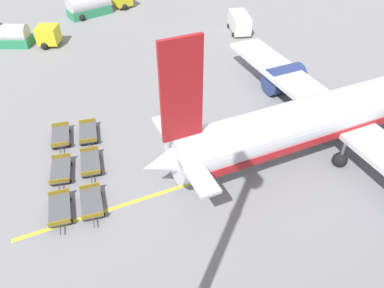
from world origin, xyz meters
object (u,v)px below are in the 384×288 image
Objects in this scene: service_van at (240,22)px; baggage_dolly_row_mid_a_col_c at (92,203)px; baggage_dolly_row_near_col_b at (61,171)px; baggage_dolly_row_near_col_c at (60,209)px; baggage_dolly_row_mid_a_col_a at (88,133)px; airplane at (350,110)px; baggage_dolly_row_mid_a_col_b at (90,163)px; fuel_tanker_secondary at (96,4)px; baggage_dolly_row_near_col_a at (61,136)px; fuel_tanker_primary at (14,36)px.

service_van is 1.34× the size of baggage_dolly_row_mid_a_col_c.
baggage_dolly_row_near_col_b is 1.00× the size of baggage_dolly_row_near_col_c.
baggage_dolly_row_near_col_c is at bearing -12.06° from baggage_dolly_row_near_col_b.
service_van reaches higher than baggage_dolly_row_mid_a_col_a.
baggage_dolly_row_mid_a_col_b is at bearing -105.68° from airplane.
fuel_tanker_secondary reaches higher than baggage_dolly_row_mid_a_col_c.
baggage_dolly_row_near_col_a is 4.37m from baggage_dolly_row_near_col_b.
baggage_dolly_row_near_col_b is at bearing -94.25° from baggage_dolly_row_mid_a_col_b.
baggage_dolly_row_mid_a_col_c is (-1.67, -21.55, -2.38)m from airplane.
baggage_dolly_row_near_col_c is at bearing -18.87° from fuel_tanker_secondary.
airplane is 9.82× the size of baggage_dolly_row_mid_a_col_c.
baggage_dolly_row_near_col_b is at bearing 167.94° from baggage_dolly_row_near_col_c.
baggage_dolly_row_mid_a_col_a and baggage_dolly_row_mid_a_col_c have the same top height.
baggage_dolly_row_mid_a_col_a is (22.26, 3.48, -0.75)m from fuel_tanker_primary.
baggage_dolly_row_near_col_c is at bearing -39.78° from baggage_dolly_row_mid_a_col_b.
airplane is 9.82× the size of baggage_dolly_row_near_col_c.
baggage_dolly_row_near_col_c is 1.00× the size of baggage_dolly_row_mid_a_col_c.
baggage_dolly_row_mid_a_col_a is at bearing 8.90° from fuel_tanker_primary.
fuel_tanker_primary is (-31.95, -23.27, -1.63)m from airplane.
fuel_tanker_secondary reaches higher than baggage_dolly_row_near_col_a.
baggage_dolly_row_mid_a_col_b is at bearing 140.22° from baggage_dolly_row_near_col_c.
baggage_dolly_row_mid_a_col_a is at bearing -60.23° from service_van.
fuel_tanker_secondary is (-38.00, -11.39, -1.44)m from airplane.
fuel_tanker_secondary is 34.05m from baggage_dolly_row_near_col_b.
airplane is at bearing 85.02° from baggage_dolly_row_near_col_c.
fuel_tanker_primary is 1.96× the size of service_van.
fuel_tanker_secondary is at bearing 164.38° from baggage_dolly_row_mid_a_col_c.
airplane is 21.74m from baggage_dolly_row_mid_a_col_c.
service_van is 1.34× the size of baggage_dolly_row_mid_a_col_a.
baggage_dolly_row_mid_a_col_c is at bearing 3.26° from fuel_tanker_primary.
baggage_dolly_row_mid_a_col_c is at bearing -15.62° from fuel_tanker_secondary.
airplane reaches higher than baggage_dolly_row_near_col_a.
fuel_tanker_secondary is 37.73m from baggage_dolly_row_mid_a_col_c.
service_van reaches higher than baggage_dolly_row_near_col_a.
fuel_tanker_secondary is at bearing 163.48° from baggage_dolly_row_mid_a_col_a.
baggage_dolly_row_near_col_c is at bearing -52.47° from service_van.
service_van is at bearing 127.53° from baggage_dolly_row_near_col_c.
fuel_tanker_primary is 28.51m from service_van.
fuel_tanker_secondary is at bearing 159.05° from baggage_dolly_row_near_col_a.
baggage_dolly_row_mid_a_col_b is 4.22m from baggage_dolly_row_mid_a_col_c.
service_van is (8.73, 27.14, 0.06)m from fuel_tanker_primary.
fuel_tanker_primary is 26.01m from baggage_dolly_row_near_col_b.
fuel_tanker_primary is 2.62× the size of baggage_dolly_row_near_col_a.
airplane is 9.82× the size of baggage_dolly_row_near_col_b.
fuel_tanker_secondary is 2.65× the size of baggage_dolly_row_near_col_b.
fuel_tanker_secondary is 2.65× the size of baggage_dolly_row_mid_a_col_b.
airplane is 23.59m from service_van.
baggage_dolly_row_near_col_b is 4.47m from baggage_dolly_row_mid_a_col_c.
fuel_tanker_secondary is 37.99m from baggage_dolly_row_near_col_c.
baggage_dolly_row_near_col_c is at bearing -11.46° from baggage_dolly_row_near_col_a.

